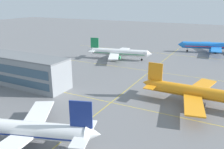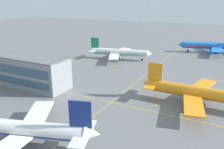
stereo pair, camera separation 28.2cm
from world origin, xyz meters
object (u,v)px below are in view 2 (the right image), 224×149
(airliner_third_row, at_px, (119,52))
(airliner_far_left_stand, at_px, (213,46))
(airliner_second_row, at_px, (200,93))
(airliner_front_gate, at_px, (18,129))

(airliner_third_row, xyz_separation_m, airliner_far_left_stand, (41.25, 39.18, 0.47))
(airliner_second_row, distance_m, airliner_third_row, 59.90)
(airliner_front_gate, height_order, airliner_far_left_stand, airliner_far_left_stand)
(airliner_second_row, relative_size, airliner_third_row, 1.05)
(airliner_front_gate, relative_size, airliner_far_left_stand, 0.92)
(airliner_second_row, distance_m, airliner_far_left_stand, 78.67)
(airliner_front_gate, distance_m, airliner_third_row, 78.90)
(airliner_third_row, bearing_deg, airliner_far_left_stand, 43.53)
(airliner_third_row, relative_size, airliner_far_left_stand, 0.89)
(airliner_front_gate, distance_m, airliner_far_left_stand, 119.67)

